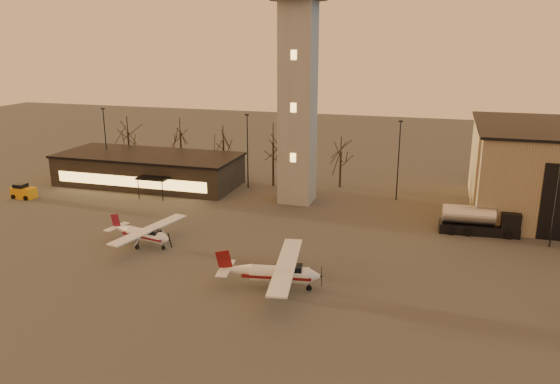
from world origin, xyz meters
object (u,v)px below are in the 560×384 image
at_px(terminal, 149,169).
at_px(cessna_front, 281,277).
at_px(service_cart, 23,193).
at_px(cessna_rear, 147,237).
at_px(fuel_truck, 479,223).
at_px(control_tower, 298,69).

relative_size(terminal, cessna_front, 2.18).
height_order(terminal, service_cart, terminal).
bearing_deg(cessna_rear, fuel_truck, 34.59).
height_order(cessna_front, cessna_rear, cessna_front).
xyz_separation_m(control_tower, cessna_rear, (-10.17, -19.27, -15.38)).
height_order(control_tower, fuel_truck, control_tower).
xyz_separation_m(terminal, fuel_truck, (43.37, -7.98, -0.99)).
height_order(fuel_truck, service_cart, fuel_truck).
height_order(control_tower, cessna_rear, control_tower).
relative_size(control_tower, terminal, 1.28).
height_order(control_tower, terminal, control_tower).
xyz_separation_m(terminal, service_cart, (-12.07, -10.81, -1.44)).
bearing_deg(cessna_front, cessna_rear, 151.73).
xyz_separation_m(control_tower, cessna_front, (5.22, -24.63, -15.23)).
bearing_deg(fuel_truck, service_cart, 179.65).
bearing_deg(fuel_truck, control_tower, 161.05).
distance_m(control_tower, cessna_front, 29.42).
bearing_deg(fuel_truck, cessna_rear, -160.46).
bearing_deg(service_cart, cessna_front, -20.14).
bearing_deg(service_cart, cessna_rear, -21.84).
relative_size(cessna_front, service_cart, 3.90).
relative_size(control_tower, cessna_rear, 3.24).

